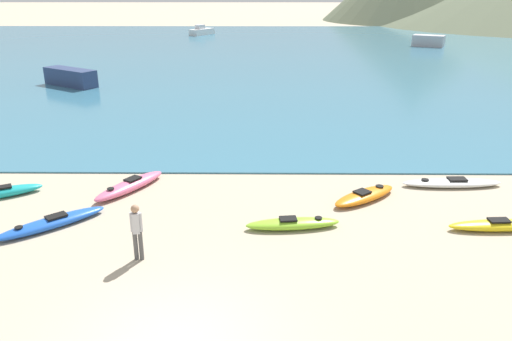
{
  "coord_description": "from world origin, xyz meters",
  "views": [
    {
      "loc": [
        1.7,
        -7.99,
        6.7
      ],
      "look_at": [
        1.54,
        8.59,
        0.5
      ],
      "focal_mm": 35.0,
      "sensor_mm": 36.0,
      "label": 1
    }
  ],
  "objects_px": {
    "kayak_on_sand_4": "(293,224)",
    "kayak_on_sand_5": "(452,183)",
    "person_near_foreground": "(137,229)",
    "moored_boat_2": "(429,41)",
    "kayak_on_sand_1": "(365,196)",
    "kayak_on_sand_6": "(51,223)",
    "moored_boat_1": "(70,77)",
    "kayak_on_sand_0": "(504,225)",
    "kayak_on_sand_2": "(130,185)",
    "kayak_on_sand_3": "(0,193)",
    "moored_boat_3": "(202,31)"
  },
  "relations": [
    {
      "from": "kayak_on_sand_4",
      "to": "kayak_on_sand_5",
      "type": "relative_size",
      "value": 0.8
    },
    {
      "from": "person_near_foreground",
      "to": "moored_boat_2",
      "type": "relative_size",
      "value": 0.4
    },
    {
      "from": "kayak_on_sand_1",
      "to": "kayak_on_sand_5",
      "type": "xyz_separation_m",
      "value": [
        3.32,
        1.23,
        -0.02
      ]
    },
    {
      "from": "kayak_on_sand_6",
      "to": "moored_boat_1",
      "type": "relative_size",
      "value": 0.67
    },
    {
      "from": "person_near_foreground",
      "to": "kayak_on_sand_0",
      "type": "bearing_deg",
      "value": 9.9
    },
    {
      "from": "kayak_on_sand_2",
      "to": "kayak_on_sand_6",
      "type": "distance_m",
      "value": 3.26
    },
    {
      "from": "moored_boat_1",
      "to": "kayak_on_sand_4",
      "type": "bearing_deg",
      "value": -56.52
    },
    {
      "from": "kayak_on_sand_3",
      "to": "moored_boat_2",
      "type": "xyz_separation_m",
      "value": [
        27.8,
        43.24,
        0.51
      ]
    },
    {
      "from": "moored_boat_3",
      "to": "kayak_on_sand_4",
      "type": "bearing_deg",
      "value": -81.06
    },
    {
      "from": "kayak_on_sand_0",
      "to": "kayak_on_sand_6",
      "type": "xyz_separation_m",
      "value": [
        -13.21,
        0.01,
        0.01
      ]
    },
    {
      "from": "kayak_on_sand_4",
      "to": "person_near_foreground",
      "type": "distance_m",
      "value": 4.53
    },
    {
      "from": "kayak_on_sand_0",
      "to": "kayak_on_sand_5",
      "type": "xyz_separation_m",
      "value": [
        -0.31,
        3.33,
        -0.02
      ]
    },
    {
      "from": "moored_boat_2",
      "to": "kayak_on_sand_5",
      "type": "bearing_deg",
      "value": -106.3
    },
    {
      "from": "moored_boat_1",
      "to": "moored_boat_2",
      "type": "distance_m",
      "value": 40.23
    },
    {
      "from": "moored_boat_3",
      "to": "moored_boat_2",
      "type": "bearing_deg",
      "value": -26.2
    },
    {
      "from": "moored_boat_1",
      "to": "moored_boat_2",
      "type": "bearing_deg",
      "value": 36.52
    },
    {
      "from": "kayak_on_sand_3",
      "to": "moored_boat_1",
      "type": "bearing_deg",
      "value": 103.22
    },
    {
      "from": "moored_boat_1",
      "to": "kayak_on_sand_0",
      "type": "bearing_deg",
      "value": -46.6
    },
    {
      "from": "kayak_on_sand_4",
      "to": "moored_boat_1",
      "type": "height_order",
      "value": "moored_boat_1"
    },
    {
      "from": "kayak_on_sand_5",
      "to": "person_near_foreground",
      "type": "relative_size",
      "value": 2.28
    },
    {
      "from": "kayak_on_sand_1",
      "to": "kayak_on_sand_5",
      "type": "bearing_deg",
      "value": 20.28
    },
    {
      "from": "kayak_on_sand_0",
      "to": "kayak_on_sand_2",
      "type": "relative_size",
      "value": 1.09
    },
    {
      "from": "kayak_on_sand_1",
      "to": "moored_boat_3",
      "type": "relative_size",
      "value": 0.6
    },
    {
      "from": "kayak_on_sand_2",
      "to": "moored_boat_1",
      "type": "distance_m",
      "value": 20.6
    },
    {
      "from": "kayak_on_sand_5",
      "to": "moored_boat_2",
      "type": "xyz_separation_m",
      "value": [
        12.32,
        42.11,
        0.55
      ]
    },
    {
      "from": "kayak_on_sand_0",
      "to": "kayak_on_sand_2",
      "type": "height_order",
      "value": "kayak_on_sand_2"
    },
    {
      "from": "kayak_on_sand_3",
      "to": "moored_boat_2",
      "type": "distance_m",
      "value": 51.41
    },
    {
      "from": "kayak_on_sand_3",
      "to": "kayak_on_sand_5",
      "type": "height_order",
      "value": "kayak_on_sand_3"
    },
    {
      "from": "moored_boat_3",
      "to": "kayak_on_sand_6",
      "type": "bearing_deg",
      "value": -87.88
    },
    {
      "from": "kayak_on_sand_4",
      "to": "moored_boat_2",
      "type": "bearing_deg",
      "value": 68.23
    },
    {
      "from": "kayak_on_sand_1",
      "to": "kayak_on_sand_3",
      "type": "distance_m",
      "value": 12.17
    },
    {
      "from": "kayak_on_sand_3",
      "to": "kayak_on_sand_5",
      "type": "distance_m",
      "value": 15.52
    },
    {
      "from": "kayak_on_sand_5",
      "to": "moored_boat_1",
      "type": "distance_m",
      "value": 27.04
    },
    {
      "from": "kayak_on_sand_3",
      "to": "moored_boat_3",
      "type": "height_order",
      "value": "moored_boat_3"
    },
    {
      "from": "kayak_on_sand_5",
      "to": "moored_boat_1",
      "type": "height_order",
      "value": "moored_boat_1"
    },
    {
      "from": "kayak_on_sand_2",
      "to": "moored_boat_2",
      "type": "height_order",
      "value": "moored_boat_2"
    },
    {
      "from": "kayak_on_sand_6",
      "to": "kayak_on_sand_4",
      "type": "bearing_deg",
      "value": 0.16
    },
    {
      "from": "kayak_on_sand_0",
      "to": "kayak_on_sand_5",
      "type": "bearing_deg",
      "value": 95.34
    },
    {
      "from": "kayak_on_sand_4",
      "to": "moored_boat_2",
      "type": "height_order",
      "value": "moored_boat_2"
    },
    {
      "from": "kayak_on_sand_1",
      "to": "kayak_on_sand_2",
      "type": "distance_m",
      "value": 8.0
    },
    {
      "from": "kayak_on_sand_5",
      "to": "kayak_on_sand_2",
      "type": "bearing_deg",
      "value": -177.53
    },
    {
      "from": "person_near_foreground",
      "to": "moored_boat_3",
      "type": "height_order",
      "value": "person_near_foreground"
    },
    {
      "from": "kayak_on_sand_0",
      "to": "person_near_foreground",
      "type": "bearing_deg",
      "value": -170.1
    },
    {
      "from": "kayak_on_sand_3",
      "to": "moored_boat_1",
      "type": "height_order",
      "value": "moored_boat_1"
    },
    {
      "from": "kayak_on_sand_6",
      "to": "moored_boat_1",
      "type": "distance_m",
      "value": 22.64
    },
    {
      "from": "kayak_on_sand_5",
      "to": "kayak_on_sand_1",
      "type": "bearing_deg",
      "value": -159.72
    },
    {
      "from": "kayak_on_sand_3",
      "to": "moored_boat_3",
      "type": "bearing_deg",
      "value": 89.59
    },
    {
      "from": "kayak_on_sand_6",
      "to": "moored_boat_2",
      "type": "distance_m",
      "value": 51.96
    },
    {
      "from": "kayak_on_sand_1",
      "to": "kayak_on_sand_3",
      "type": "relative_size",
      "value": 1.0
    },
    {
      "from": "kayak_on_sand_6",
      "to": "person_near_foreground",
      "type": "distance_m",
      "value": 3.56
    }
  ]
}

